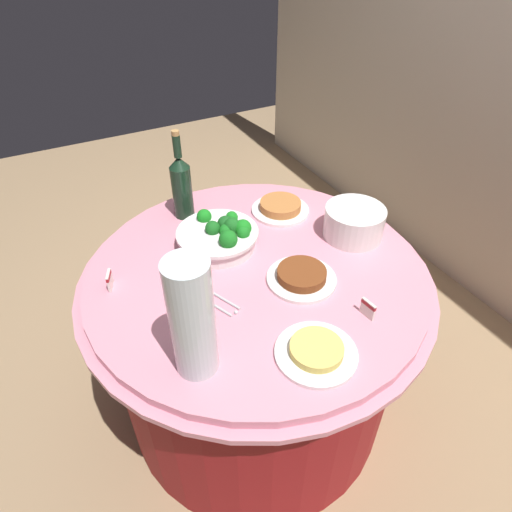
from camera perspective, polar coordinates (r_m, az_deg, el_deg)
name	(u,v)px	position (r m, az deg, el deg)	size (l,w,h in m)	color
ground_plane	(256,399)	(2.00, 0.00, -17.88)	(6.00, 6.00, 0.00)	#9E7F5B
buffet_table	(256,341)	(1.70, 0.00, -10.93)	(1.16, 1.16, 0.74)	maroon
broccoli_bowl	(220,236)	(1.52, -4.64, 2.60)	(0.28, 0.28, 0.11)	white
plate_stack	(355,223)	(1.59, 12.57, 4.18)	(0.21, 0.21, 0.11)	white
wine_bottle	(182,185)	(1.65, -9.56, 8.98)	(0.07, 0.07, 0.34)	black
decorative_fruit_vase	(192,322)	(1.07, -8.18, -8.36)	(0.11, 0.11, 0.34)	silver
serving_tongs	(217,301)	(1.33, -4.98, -5.83)	(0.16, 0.10, 0.01)	silver
food_plate_stir_fry	(302,276)	(1.39, 5.88, -2.61)	(0.22, 0.22, 0.04)	white
food_plate_noodles	(316,351)	(1.20, 7.75, -12.07)	(0.22, 0.22, 0.04)	white
food_plate_peanuts	(280,208)	(1.71, 3.15, 6.25)	(0.22, 0.22, 0.04)	white
label_placard_front	(109,279)	(1.43, -18.33, -2.87)	(0.05, 0.03, 0.05)	white
label_placard_mid	(368,308)	(1.31, 14.21, -6.53)	(0.05, 0.01, 0.05)	white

